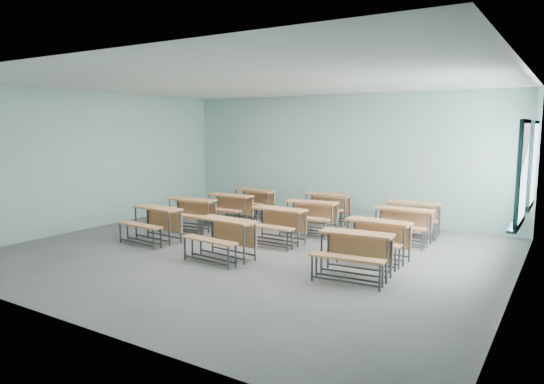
{
  "coord_description": "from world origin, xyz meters",
  "views": [
    {
      "loc": [
        5.14,
        -7.49,
        2.4
      ],
      "look_at": [
        -0.31,
        1.2,
        1.0
      ],
      "focal_mm": 32.0,
      "sensor_mm": 36.0,
      "label": 1
    }
  ],
  "objects_px": {
    "desk_unit_r2c1": "(310,212)",
    "desk_unit_r3c1": "(326,204)",
    "desk_unit_r0c1": "(223,233)",
    "desk_unit_r3c2": "(413,213)",
    "desk_unit_r1c0": "(190,209)",
    "desk_unit_r1c2": "(376,234)",
    "desk_unit_r2c0": "(228,205)",
    "desk_unit_r2c2": "(402,220)",
    "desk_unit_r0c2": "(354,248)",
    "desk_unit_r0c0": "(154,219)",
    "desk_unit_r3c0": "(252,199)",
    "desk_unit_r1c1": "(277,220)"
  },
  "relations": [
    {
      "from": "desk_unit_r0c1",
      "to": "desk_unit_r3c0",
      "type": "relative_size",
      "value": 0.99
    },
    {
      "from": "desk_unit_r2c2",
      "to": "desk_unit_r2c0",
      "type": "bearing_deg",
      "value": -177.15
    },
    {
      "from": "desk_unit_r0c0",
      "to": "desk_unit_r0c2",
      "type": "height_order",
      "value": "same"
    },
    {
      "from": "desk_unit_r3c0",
      "to": "desk_unit_r1c1",
      "type": "bearing_deg",
      "value": -40.18
    },
    {
      "from": "desk_unit_r3c0",
      "to": "desk_unit_r3c2",
      "type": "height_order",
      "value": "same"
    },
    {
      "from": "desk_unit_r0c2",
      "to": "desk_unit_r3c1",
      "type": "relative_size",
      "value": 1.06
    },
    {
      "from": "desk_unit_r1c1",
      "to": "desk_unit_r2c1",
      "type": "distance_m",
      "value": 1.19
    },
    {
      "from": "desk_unit_r0c2",
      "to": "desk_unit_r2c1",
      "type": "xyz_separation_m",
      "value": [
        -2.08,
        2.48,
        0.0
      ]
    },
    {
      "from": "desk_unit_r0c0",
      "to": "desk_unit_r1c2",
      "type": "xyz_separation_m",
      "value": [
        4.41,
        1.07,
        0.0
      ]
    },
    {
      "from": "desk_unit_r3c2",
      "to": "desk_unit_r0c2",
      "type": "bearing_deg",
      "value": -93.59
    },
    {
      "from": "desk_unit_r1c1",
      "to": "desk_unit_r1c0",
      "type": "bearing_deg",
      "value": -179.85
    },
    {
      "from": "desk_unit_r1c0",
      "to": "desk_unit_r1c1",
      "type": "relative_size",
      "value": 1.06
    },
    {
      "from": "desk_unit_r2c0",
      "to": "desk_unit_r3c2",
      "type": "distance_m",
      "value": 4.37
    },
    {
      "from": "desk_unit_r1c1",
      "to": "desk_unit_r2c1",
      "type": "xyz_separation_m",
      "value": [
        0.15,
        1.18,
        0.0
      ]
    },
    {
      "from": "desk_unit_r2c1",
      "to": "desk_unit_r1c0",
      "type": "bearing_deg",
      "value": -160.04
    },
    {
      "from": "desk_unit_r0c0",
      "to": "desk_unit_r1c0",
      "type": "distance_m",
      "value": 1.28
    },
    {
      "from": "desk_unit_r0c2",
      "to": "desk_unit_r2c0",
      "type": "relative_size",
      "value": 1.04
    },
    {
      "from": "desk_unit_r2c2",
      "to": "desk_unit_r3c2",
      "type": "bearing_deg",
      "value": 90.76
    },
    {
      "from": "desk_unit_r0c0",
      "to": "desk_unit_r3c1",
      "type": "relative_size",
      "value": 1.05
    },
    {
      "from": "desk_unit_r1c0",
      "to": "desk_unit_r0c0",
      "type": "bearing_deg",
      "value": -89.88
    },
    {
      "from": "desk_unit_r1c0",
      "to": "desk_unit_r0c1",
      "type": "bearing_deg",
      "value": -41.84
    },
    {
      "from": "desk_unit_r2c1",
      "to": "desk_unit_r3c1",
      "type": "xyz_separation_m",
      "value": [
        -0.24,
        1.3,
        0.0
      ]
    },
    {
      "from": "desk_unit_r0c2",
      "to": "desk_unit_r2c1",
      "type": "relative_size",
      "value": 1.01
    },
    {
      "from": "desk_unit_r1c1",
      "to": "desk_unit_r0c0",
      "type": "bearing_deg",
      "value": -150.03
    },
    {
      "from": "desk_unit_r2c0",
      "to": "desk_unit_r2c2",
      "type": "bearing_deg",
      "value": 2.63
    },
    {
      "from": "desk_unit_r0c1",
      "to": "desk_unit_r0c2",
      "type": "relative_size",
      "value": 1.0
    },
    {
      "from": "desk_unit_r3c0",
      "to": "desk_unit_r2c0",
      "type": "bearing_deg",
      "value": -81.41
    },
    {
      "from": "desk_unit_r0c0",
      "to": "desk_unit_r2c0",
      "type": "distance_m",
      "value": 2.31
    },
    {
      "from": "desk_unit_r2c1",
      "to": "desk_unit_r0c0",
      "type": "bearing_deg",
      "value": -139.05
    },
    {
      "from": "desk_unit_r0c1",
      "to": "desk_unit_r3c2",
      "type": "relative_size",
      "value": 1.0
    },
    {
      "from": "desk_unit_r1c0",
      "to": "desk_unit_r1c2",
      "type": "xyz_separation_m",
      "value": [
        4.56,
        -0.2,
        0.0
      ]
    },
    {
      "from": "desk_unit_r0c1",
      "to": "desk_unit_r2c2",
      "type": "distance_m",
      "value": 3.73
    },
    {
      "from": "desk_unit_r0c2",
      "to": "desk_unit_r3c0",
      "type": "distance_m",
      "value": 5.57
    },
    {
      "from": "desk_unit_r3c0",
      "to": "desk_unit_r3c1",
      "type": "height_order",
      "value": "same"
    },
    {
      "from": "desk_unit_r0c0",
      "to": "desk_unit_r3c0",
      "type": "xyz_separation_m",
      "value": [
        0.13,
        3.44,
        0.0
      ]
    },
    {
      "from": "desk_unit_r0c0",
      "to": "desk_unit_r2c0",
      "type": "relative_size",
      "value": 1.04
    },
    {
      "from": "desk_unit_r0c1",
      "to": "desk_unit_r2c0",
      "type": "distance_m",
      "value": 3.17
    },
    {
      "from": "desk_unit_r0c2",
      "to": "desk_unit_r1c0",
      "type": "height_order",
      "value": "same"
    },
    {
      "from": "desk_unit_r2c1",
      "to": "desk_unit_r1c1",
      "type": "bearing_deg",
      "value": -102.02
    },
    {
      "from": "desk_unit_r1c1",
      "to": "desk_unit_r2c0",
      "type": "relative_size",
      "value": 0.99
    },
    {
      "from": "desk_unit_r0c2",
      "to": "desk_unit_r3c0",
      "type": "bearing_deg",
      "value": 135.95
    },
    {
      "from": "desk_unit_r0c0",
      "to": "desk_unit_r1c2",
      "type": "relative_size",
      "value": 1.03
    },
    {
      "from": "desk_unit_r0c0",
      "to": "desk_unit_r1c0",
      "type": "relative_size",
      "value": 0.99
    },
    {
      "from": "desk_unit_r0c2",
      "to": "desk_unit_r1c2",
      "type": "height_order",
      "value": "same"
    },
    {
      "from": "desk_unit_r2c2",
      "to": "desk_unit_r0c0",
      "type": "bearing_deg",
      "value": -150.61
    },
    {
      "from": "desk_unit_r3c1",
      "to": "desk_unit_r0c2",
      "type": "bearing_deg",
      "value": -58.66
    },
    {
      "from": "desk_unit_r1c1",
      "to": "desk_unit_r3c2",
      "type": "height_order",
      "value": "same"
    },
    {
      "from": "desk_unit_r1c1",
      "to": "desk_unit_r3c0",
      "type": "relative_size",
      "value": 0.95
    },
    {
      "from": "desk_unit_r2c1",
      "to": "desk_unit_r3c0",
      "type": "bearing_deg",
      "value": 151.41
    },
    {
      "from": "desk_unit_r1c0",
      "to": "desk_unit_r3c1",
      "type": "xyz_separation_m",
      "value": [
        2.3,
        2.45,
        0.0
      ]
    }
  ]
}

